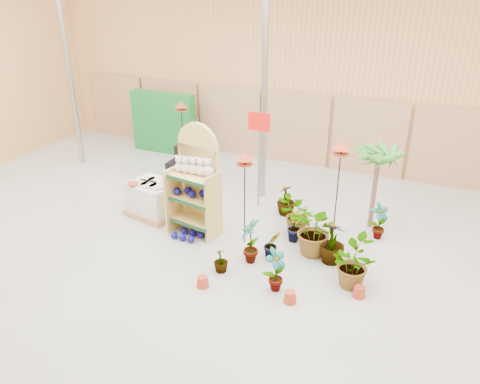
# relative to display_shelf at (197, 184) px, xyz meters

# --- Properties ---
(room) EXTENTS (15.20, 12.10, 4.70)m
(room) POSITION_rel_display_shelf_xyz_m (0.61, -0.50, 1.17)
(room) COLOR gray
(room) RESTS_ON ground
(display_shelf) EXTENTS (1.05, 0.75, 2.29)m
(display_shelf) POSITION_rel_display_shelf_xyz_m (0.00, 0.00, 0.00)
(display_shelf) COLOR tan
(display_shelf) RESTS_ON ground
(teddy_bears) EXTENTS (0.85, 0.23, 0.37)m
(teddy_bears) POSITION_rel_display_shelf_xyz_m (0.04, -0.11, 0.40)
(teddy_bears) COLOR beige
(teddy_bears) RESTS_ON display_shelf
(gazing_balls_shelf) EXTENTS (0.84, 0.29, 0.16)m
(gazing_balls_shelf) POSITION_rel_display_shelf_xyz_m (0.00, -0.14, -0.15)
(gazing_balls_shelf) COLOR #0C0B6A
(gazing_balls_shelf) RESTS_ON display_shelf
(gazing_balls_floor) EXTENTS (0.63, 0.39, 0.15)m
(gazing_balls_floor) POSITION_rel_display_shelf_xyz_m (-0.03, -0.41, -0.97)
(gazing_balls_floor) COLOR #0C0B6A
(gazing_balls_floor) RESTS_ON ground
(pallet_stack) EXTENTS (1.22, 1.08, 0.79)m
(pallet_stack) POSITION_rel_display_shelf_xyz_m (-1.23, 0.21, -0.66)
(pallet_stack) COLOR #A0734E
(pallet_stack) RESTS_ON ground
(charcoal_planters) EXTENTS (0.80, 0.50, 1.00)m
(charcoal_planters) POSITION_rel_display_shelf_xyz_m (-1.52, 2.12, -0.63)
(charcoal_planters) COLOR black
(charcoal_planters) RESTS_ON ground
(trellis_stock) EXTENTS (2.00, 0.30, 1.80)m
(trellis_stock) POSITION_rel_display_shelf_xyz_m (-3.19, 3.79, -0.15)
(trellis_stock) COLOR #136825
(trellis_stock) RESTS_ON ground
(offer_sign) EXTENTS (0.50, 0.08, 2.20)m
(offer_sign) POSITION_rel_display_shelf_xyz_m (0.71, 1.57, 0.52)
(offer_sign) COLOR gray
(offer_sign) RESTS_ON ground
(bird_table_front) EXTENTS (0.34, 0.34, 1.91)m
(bird_table_front) POSITION_rel_display_shelf_xyz_m (1.08, -0.08, 0.73)
(bird_table_front) COLOR black
(bird_table_front) RESTS_ON ground
(bird_table_right) EXTENTS (0.34, 0.34, 2.09)m
(bird_table_right) POSITION_rel_display_shelf_xyz_m (2.68, 0.67, 0.90)
(bird_table_right) COLOR black
(bird_table_right) RESTS_ON ground
(bird_table_back) EXTENTS (0.34, 0.34, 1.79)m
(bird_table_back) POSITION_rel_display_shelf_xyz_m (-2.15, 3.11, 0.62)
(bird_table_back) COLOR black
(bird_table_back) RESTS_ON ground
(palm) EXTENTS (0.70, 0.70, 1.87)m
(palm) POSITION_rel_display_shelf_xyz_m (3.26, 1.59, 0.56)
(palm) COLOR brown
(palm) RESTS_ON ground
(potted_plant_0) EXTENTS (0.48, 0.56, 0.89)m
(potted_plant_0) POSITION_rel_display_shelf_xyz_m (1.45, -0.67, -0.60)
(potted_plant_0) COLOR #35832C
(potted_plant_0) RESTS_ON ground
(potted_plant_1) EXTENTS (0.40, 0.40, 0.57)m
(potted_plant_1) POSITION_rel_display_shelf_xyz_m (1.77, -0.39, -0.76)
(potted_plant_1) COLOR #35832C
(potted_plant_1) RESTS_ON ground
(potted_plant_2) EXTENTS (1.14, 1.06, 1.03)m
(potted_plant_2) POSITION_rel_display_shelf_xyz_m (2.48, 0.06, -0.53)
(potted_plant_2) COLOR #35832C
(potted_plant_2) RESTS_ON ground
(potted_plant_3) EXTENTS (0.48, 0.48, 0.84)m
(potted_plant_3) POSITION_rel_display_shelf_xyz_m (2.83, -0.07, -0.62)
(potted_plant_3) COLOR #35832C
(potted_plant_3) RESTS_ON ground
(potted_plant_4) EXTENTS (0.48, 0.49, 0.77)m
(potted_plant_4) POSITION_rel_display_shelf_xyz_m (3.48, 1.15, -0.66)
(potted_plant_4) COLOR #35832C
(potted_plant_4) RESTS_ON ground
(potted_plant_5) EXTENTS (0.36, 0.40, 0.62)m
(potted_plant_5) POSITION_rel_display_shelf_xyz_m (1.95, 0.40, -0.74)
(potted_plant_5) COLOR #35832C
(potted_plant_5) RESTS_ON ground
(potted_plant_6) EXTENTS (0.85, 0.90, 0.80)m
(potted_plant_6) POSITION_rel_display_shelf_xyz_m (1.91, 0.69, -0.65)
(potted_plant_6) COLOR #35832C
(potted_plant_6) RESTS_ON ground
(potted_plant_7) EXTENTS (0.37, 0.37, 0.48)m
(potted_plant_7) POSITION_rel_display_shelf_xyz_m (1.10, -1.18, -0.81)
(potted_plant_7) COLOR #35832C
(potted_plant_7) RESTS_ON ground
(potted_plant_8) EXTENTS (0.44, 0.50, 0.79)m
(potted_plant_8) POSITION_rel_display_shelf_xyz_m (2.18, -1.31, -0.65)
(potted_plant_8) COLOR #35832C
(potted_plant_8) RESTS_ON ground
(potted_plant_10) EXTENTS (0.98, 1.02, 0.87)m
(potted_plant_10) POSITION_rel_display_shelf_xyz_m (3.28, -0.64, -0.61)
(potted_plant_10) COLOR #35832C
(potted_plant_10) RESTS_ON ground
(potted_plant_11) EXTENTS (0.54, 0.54, 0.73)m
(potted_plant_11) POSITION_rel_display_shelf_xyz_m (1.44, 1.39, -0.68)
(potted_plant_11) COLOR #35832C
(potted_plant_11) RESTS_ON ground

